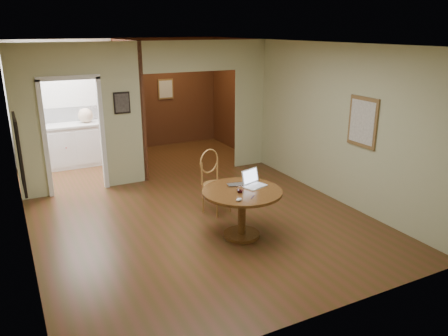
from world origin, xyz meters
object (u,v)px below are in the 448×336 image
open_laptop (253,181)px  closed_laptop (239,186)px  dining_table (242,202)px  chair (214,178)px

open_laptop → closed_laptop: (-0.20, 0.05, -0.05)m
open_laptop → dining_table: bearing=-172.0°
dining_table → closed_laptop: bearing=77.2°
chair → closed_laptop: size_ratio=3.34×
chair → closed_laptop: chair is taller
chair → open_laptop: bearing=-97.2°
open_laptop → chair: bearing=85.0°
chair → closed_laptop: 0.86m
open_laptop → closed_laptop: 0.21m
dining_table → chair: size_ratio=1.09×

